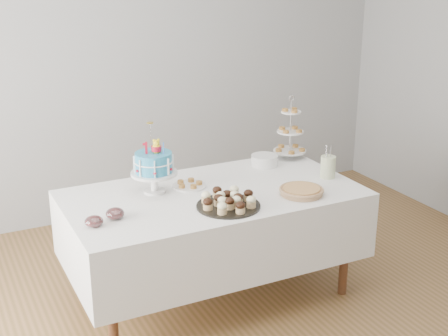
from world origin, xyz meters
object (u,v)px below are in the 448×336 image
plate_stack (265,160)px  pastry_plate (189,185)px  pie (301,191)px  jam_bowl_b (115,214)px  table (213,224)px  cupcake_tray (228,200)px  utensil_pitcher (328,166)px  jam_bowl_a (94,221)px  tiered_stand (290,132)px  birthday_cake (154,174)px

plate_stack → pastry_plate: (-0.67, -0.16, -0.02)m
pie → jam_bowl_b: size_ratio=2.63×
plate_stack → pie: bearing=-97.1°
table → pie: 0.63m
cupcake_tray → jam_bowl_b: size_ratio=3.60×
pastry_plate → utensil_pitcher: bearing=-15.5°
table → jam_bowl_a: bearing=-167.9°
jam_bowl_b → pie: bearing=-7.7°
pie → tiered_stand: 0.79m
jam_bowl_a → utensil_pitcher: (1.68, 0.08, 0.05)m
pastry_plate → utensil_pitcher: utensil_pitcher is taller
tiered_stand → plate_stack: (-0.26, -0.08, -0.16)m
jam_bowl_a → tiered_stand: bearing=19.1°
pastry_plate → birthday_cake: bearing=179.2°
table → pie: (0.50, -0.29, 0.25)m
tiered_stand → jam_bowl_b: bearing=-161.1°
cupcake_tray → tiered_stand: size_ratio=0.82×
utensil_pitcher → pastry_plate: bearing=153.1°
pie → pastry_plate: pie is taller
cupcake_tray → pastry_plate: size_ratio=1.74×
tiered_stand → jam_bowl_a: bearing=-160.9°
table → jam_bowl_a: (-0.84, -0.18, 0.26)m
jam_bowl_a → jam_bowl_b: (0.14, 0.05, 0.00)m
pastry_plate → tiered_stand: bearing=14.2°
tiered_stand → pastry_plate: size_ratio=2.12×
pie → utensil_pitcher: (0.34, 0.19, 0.06)m
jam_bowl_b → table: bearing=10.3°
jam_bowl_a → jam_bowl_b: bearing=20.9°
birthday_cake → pie: (0.84, -0.46, -0.10)m
birthday_cake → cupcake_tray: bearing=-36.0°
birthday_cake → jam_bowl_a: size_ratio=4.36×
cupcake_tray → birthday_cake: bearing=126.6°
plate_stack → birthday_cake: bearing=-170.2°
pastry_plate → table: bearing=-59.1°
plate_stack → cupcake_tray: bearing=-135.2°
plate_stack → tiered_stand: bearing=16.0°
birthday_cake → utensil_pitcher: (1.18, -0.26, -0.04)m
plate_stack → jam_bowl_a: plate_stack is taller
birthday_cake → pastry_plate: (0.24, -0.00, -0.11)m
table → utensil_pitcher: utensil_pitcher is taller
pie → pastry_plate: bearing=142.8°
pastry_plate → jam_bowl_b: 0.67m
pie → jam_bowl_a: (-1.34, 0.11, 0.00)m
pie → pastry_plate: (-0.60, 0.45, -0.01)m
table → pie: bearing=-30.1°
cupcake_tray → utensil_pitcher: (0.86, 0.17, 0.04)m
plate_stack → pastry_plate: bearing=-166.5°
pie → utensil_pitcher: utensil_pitcher is taller
birthday_cake → tiered_stand: bearing=28.6°
tiered_stand → pie: bearing=-116.4°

